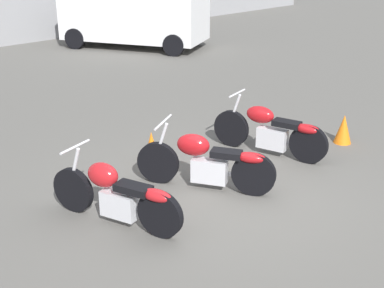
% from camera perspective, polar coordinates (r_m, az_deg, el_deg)
% --- Properties ---
extents(ground_plane, '(60.00, 60.00, 0.00)m').
position_cam_1_polar(ground_plane, '(8.14, 3.10, -5.43)').
color(ground_plane, '#5B5954').
extents(motorcycle_slot_0, '(0.82, 2.03, 1.02)m').
position_cam_1_polar(motorcycle_slot_0, '(7.24, -8.05, -5.36)').
color(motorcycle_slot_0, black).
rests_on(motorcycle_slot_0, ground_plane).
extents(motorcycle_slot_1, '(1.21, 1.97, 1.04)m').
position_cam_1_polar(motorcycle_slot_1, '(8.14, 1.58, -1.89)').
color(motorcycle_slot_1, black).
rests_on(motorcycle_slot_1, ground_plane).
extents(motorcycle_slot_2, '(0.75, 2.14, 1.05)m').
position_cam_1_polar(motorcycle_slot_2, '(9.53, 8.40, 1.40)').
color(motorcycle_slot_2, black).
rests_on(motorcycle_slot_2, ground_plane).
extents(parked_van, '(4.00, 5.21, 1.97)m').
position_cam_1_polar(parked_van, '(18.95, -6.19, 13.54)').
color(parked_van, white).
rests_on(parked_van, ground_plane).
extents(traffic_cone_near, '(0.28, 0.28, 0.54)m').
position_cam_1_polar(traffic_cone_near, '(9.22, -4.34, -0.30)').
color(traffic_cone_near, orange).
rests_on(traffic_cone_near, ground_plane).
extents(traffic_cone_far, '(0.33, 0.33, 0.55)m').
position_cam_1_polar(traffic_cone_far, '(10.42, 15.85, 1.55)').
color(traffic_cone_far, orange).
rests_on(traffic_cone_far, ground_plane).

